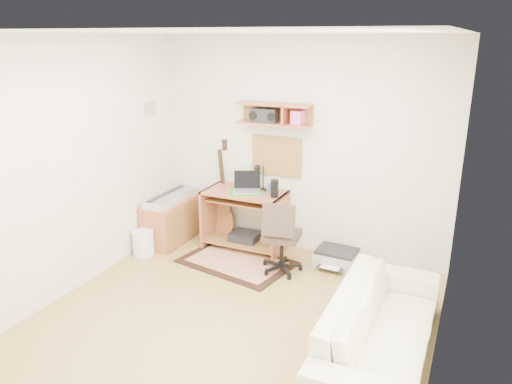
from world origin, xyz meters
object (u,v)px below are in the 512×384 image
at_px(task_chair, 282,235).
at_px(cabinet, 173,220).
at_px(printer, 337,258).
at_px(desk, 245,220).
at_px(sofa, 382,317).

height_order(task_chair, cabinet, task_chair).
bearing_deg(printer, cabinet, -172.39).
height_order(desk, cabinet, desk).
bearing_deg(cabinet, printer, 4.89).
relative_size(cabinet, sofa, 0.46).
height_order(task_chair, printer, task_chair).
xyz_separation_m(cabinet, printer, (2.16, 0.18, -0.19)).
bearing_deg(desk, printer, 0.46).
xyz_separation_m(desk, cabinet, (-0.97, -0.18, -0.10)).
distance_m(task_chair, sofa, 1.74).
height_order(task_chair, sofa, task_chair).
height_order(desk, task_chair, task_chair).
relative_size(task_chair, printer, 1.84).
relative_size(task_chair, cabinet, 0.97).
bearing_deg(desk, task_chair, -32.10).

